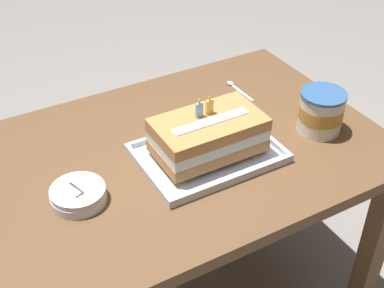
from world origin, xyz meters
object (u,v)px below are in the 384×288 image
at_px(serving_spoon_near_tray, 235,87).
at_px(foil_tray, 208,155).
at_px(bowl_stack, 78,195).
at_px(ice_cream_tub, 321,112).
at_px(birthday_cake, 208,135).

bearing_deg(serving_spoon_near_tray, foil_tray, -134.54).
xyz_separation_m(bowl_stack, ice_cream_tub, (0.70, -0.05, 0.04)).
relative_size(birthday_cake, bowl_stack, 2.09).
height_order(birthday_cake, bowl_stack, birthday_cake).
distance_m(bowl_stack, ice_cream_tub, 0.70).
bearing_deg(bowl_stack, serving_spoon_near_tray, 22.95).
relative_size(birthday_cake, serving_spoon_near_tray, 2.06).
distance_m(foil_tray, serving_spoon_near_tray, 0.37).
bearing_deg(foil_tray, birthday_cake, 90.00).
relative_size(birthday_cake, ice_cream_tub, 2.21).
xyz_separation_m(birthday_cake, ice_cream_tub, (0.34, -0.05, -0.01)).
xyz_separation_m(foil_tray, serving_spoon_near_tray, (0.26, 0.27, -0.00)).
distance_m(bowl_stack, serving_spoon_near_tray, 0.67).
xyz_separation_m(birthday_cake, serving_spoon_near_tray, (0.26, 0.27, -0.07)).
height_order(birthday_cake, serving_spoon_near_tray, birthday_cake).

